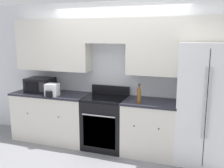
% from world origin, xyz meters
% --- Properties ---
extents(ground_plane, '(12.00, 12.00, 0.00)m').
position_xyz_m(ground_plane, '(0.00, 0.00, 0.00)').
color(ground_plane, gray).
extents(wall_back, '(8.00, 0.39, 2.60)m').
position_xyz_m(wall_back, '(0.01, 0.57, 1.55)').
color(wall_back, silver).
rests_on(wall_back, ground_plane).
extents(lower_cabinets_left, '(1.49, 0.64, 0.93)m').
position_xyz_m(lower_cabinets_left, '(-1.23, 0.31, 0.46)').
color(lower_cabinets_left, silver).
rests_on(lower_cabinets_left, ground_plane).
extents(lower_cabinets_right, '(0.90, 0.64, 0.93)m').
position_xyz_m(lower_cabinets_right, '(0.68, 0.31, 0.46)').
color(lower_cabinets_right, silver).
rests_on(lower_cabinets_right, ground_plane).
extents(oven_range, '(0.73, 0.65, 1.09)m').
position_xyz_m(oven_range, '(-0.13, 0.31, 0.47)').
color(oven_range, black).
rests_on(oven_range, ground_plane).
extents(refrigerator, '(0.85, 0.74, 1.90)m').
position_xyz_m(refrigerator, '(1.54, 0.35, 0.95)').
color(refrigerator, white).
rests_on(refrigerator, ground_plane).
extents(microwave, '(0.49, 0.41, 0.27)m').
position_xyz_m(microwave, '(-1.49, 0.35, 1.06)').
color(microwave, black).
rests_on(microwave, lower_cabinets_left).
extents(bottle, '(0.06, 0.06, 0.32)m').
position_xyz_m(bottle, '(0.52, 0.13, 1.05)').
color(bottle, brown).
rests_on(bottle, lower_cabinets_right).
extents(coffee_maker, '(0.22, 0.26, 0.22)m').
position_xyz_m(coffee_maker, '(-1.07, 0.10, 1.03)').
color(coffee_maker, white).
rests_on(coffee_maker, lower_cabinets_left).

